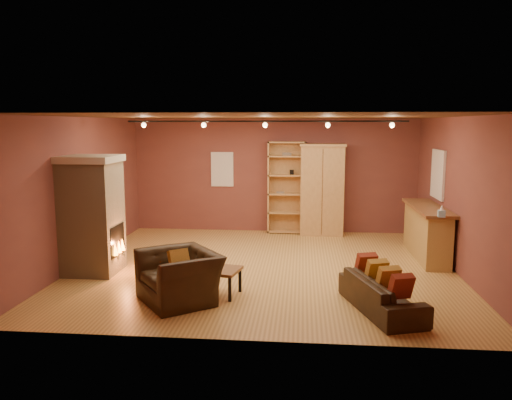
# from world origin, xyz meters

# --- Properties ---
(floor) EXTENTS (7.00, 7.00, 0.00)m
(floor) POSITION_xyz_m (0.00, 0.00, 0.00)
(floor) COLOR #B1803E
(floor) RESTS_ON ground
(ceiling) EXTENTS (7.00, 7.00, 0.00)m
(ceiling) POSITION_xyz_m (0.00, 0.00, 2.80)
(ceiling) COLOR brown
(ceiling) RESTS_ON back_wall
(back_wall) EXTENTS (7.00, 0.02, 2.80)m
(back_wall) POSITION_xyz_m (0.00, 3.25, 1.40)
(back_wall) COLOR brown
(back_wall) RESTS_ON floor
(left_wall) EXTENTS (0.02, 6.50, 2.80)m
(left_wall) POSITION_xyz_m (-3.50, 0.00, 1.40)
(left_wall) COLOR brown
(left_wall) RESTS_ON floor
(right_wall) EXTENTS (0.02, 6.50, 2.80)m
(right_wall) POSITION_xyz_m (3.50, 0.00, 1.40)
(right_wall) COLOR brown
(right_wall) RESTS_ON floor
(fireplace) EXTENTS (1.01, 0.98, 2.12)m
(fireplace) POSITION_xyz_m (-3.04, -0.60, 1.06)
(fireplace) COLOR tan
(fireplace) RESTS_ON floor
(back_window) EXTENTS (0.56, 0.04, 0.86)m
(back_window) POSITION_xyz_m (-1.30, 3.23, 1.55)
(back_window) COLOR white
(back_window) RESTS_ON back_wall
(bookcase) EXTENTS (0.92, 0.36, 2.25)m
(bookcase) POSITION_xyz_m (0.32, 3.13, 1.15)
(bookcase) COLOR tan
(bookcase) RESTS_ON floor
(armoire) EXTENTS (1.09, 0.62, 2.21)m
(armoire) POSITION_xyz_m (1.18, 2.97, 1.11)
(armoire) COLOR tan
(armoire) RESTS_ON floor
(bar_counter) EXTENTS (0.59, 2.19, 1.05)m
(bar_counter) POSITION_xyz_m (3.20, 0.99, 0.53)
(bar_counter) COLOR tan
(bar_counter) RESTS_ON floor
(tissue_box) EXTENTS (0.13, 0.13, 0.22)m
(tissue_box) POSITION_xyz_m (3.15, -0.18, 1.14)
(tissue_box) COLOR #8CBAE0
(tissue_box) RESTS_ON bar_counter
(right_window) EXTENTS (0.05, 0.90, 1.00)m
(right_window) POSITION_xyz_m (3.47, 1.40, 1.65)
(right_window) COLOR white
(right_window) RESTS_ON right_wall
(loveseat) EXTENTS (0.97, 1.74, 0.72)m
(loveseat) POSITION_xyz_m (1.86, -2.06, 0.35)
(loveseat) COLOR black
(loveseat) RESTS_ON floor
(armchair) EXTENTS (1.32, 1.39, 1.02)m
(armchair) POSITION_xyz_m (-1.13, -1.94, 0.51)
(armchair) COLOR black
(armchair) RESTS_ON floor
(coffee_table) EXTENTS (0.67, 0.67, 0.42)m
(coffee_table) POSITION_xyz_m (-0.55, -1.61, 0.36)
(coffee_table) COLOR brown
(coffee_table) RESTS_ON floor
(track_rail) EXTENTS (5.20, 0.09, 0.13)m
(track_rail) POSITION_xyz_m (0.00, 0.20, 2.69)
(track_rail) COLOR black
(track_rail) RESTS_ON ceiling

